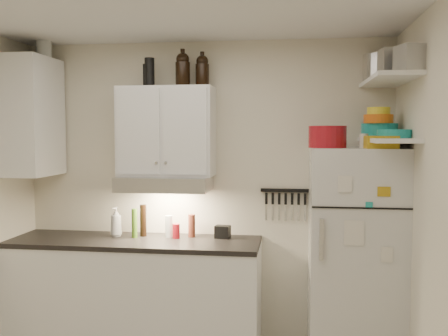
# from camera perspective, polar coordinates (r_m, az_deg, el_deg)

# --- Properties ---
(back_wall) EXTENTS (3.20, 0.02, 2.60)m
(back_wall) POSITION_cam_1_polar(r_m,az_deg,el_deg) (4.40, -2.15, -2.66)
(back_wall) COLOR beige
(back_wall) RESTS_ON ground
(base_cabinet) EXTENTS (2.10, 0.60, 0.88)m
(base_cabinet) POSITION_cam_1_polar(r_m,az_deg,el_deg) (4.42, -10.10, -14.12)
(base_cabinet) COLOR white
(base_cabinet) RESTS_ON floor
(countertop) EXTENTS (2.10, 0.62, 0.04)m
(countertop) POSITION_cam_1_polar(r_m,az_deg,el_deg) (4.30, -10.18, -8.29)
(countertop) COLOR black
(countertop) RESTS_ON base_cabinet
(upper_cabinet) EXTENTS (0.80, 0.33, 0.75)m
(upper_cabinet) POSITION_cam_1_polar(r_m,az_deg,el_deg) (4.26, -6.57, 4.17)
(upper_cabinet) COLOR white
(upper_cabinet) RESTS_ON back_wall
(side_cabinet) EXTENTS (0.33, 0.55, 1.00)m
(side_cabinet) POSITION_cam_1_polar(r_m,az_deg,el_deg) (4.56, -21.05, 5.49)
(side_cabinet) COLOR white
(side_cabinet) RESTS_ON left_wall
(range_hood) EXTENTS (0.76, 0.46, 0.12)m
(range_hood) POSITION_cam_1_polar(r_m,az_deg,el_deg) (4.22, -6.74, -1.74)
(range_hood) COLOR silver
(range_hood) RESTS_ON back_wall
(fridge) EXTENTS (0.70, 0.68, 1.70)m
(fridge) POSITION_cam_1_polar(r_m,az_deg,el_deg) (4.10, 14.70, -9.68)
(fridge) COLOR silver
(fridge) RESTS_ON floor
(shelf_hi) EXTENTS (0.30, 0.95, 0.03)m
(shelf_hi) POSITION_cam_1_polar(r_m,az_deg,el_deg) (3.90, 18.26, 9.53)
(shelf_hi) COLOR white
(shelf_hi) RESTS_ON right_wall
(shelf_lo) EXTENTS (0.30, 0.95, 0.03)m
(shelf_lo) POSITION_cam_1_polar(r_m,az_deg,el_deg) (3.88, 18.12, 3.05)
(shelf_lo) COLOR white
(shelf_lo) RESTS_ON right_wall
(knife_strip) EXTENTS (0.42, 0.02, 0.03)m
(knife_strip) POSITION_cam_1_polar(r_m,az_deg,el_deg) (4.31, 7.01, -2.56)
(knife_strip) COLOR black
(knife_strip) RESTS_ON back_wall
(dutch_oven) EXTENTS (0.37, 0.37, 0.17)m
(dutch_oven) POSITION_cam_1_polar(r_m,az_deg,el_deg) (3.89, 11.73, 3.51)
(dutch_oven) COLOR maroon
(dutch_oven) RESTS_ON fridge
(book_stack) EXTENTS (0.23, 0.28, 0.09)m
(book_stack) POSITION_cam_1_polar(r_m,az_deg,el_deg) (3.82, 17.40, 2.84)
(book_stack) COLOR #B99017
(book_stack) RESTS_ON fridge
(spice_jar) EXTENTS (0.07, 0.07, 0.11)m
(spice_jar) POSITION_cam_1_polar(r_m,az_deg,el_deg) (3.89, 15.68, 3.01)
(spice_jar) COLOR silver
(spice_jar) RESTS_ON fridge
(stock_pot) EXTENTS (0.31, 0.31, 0.22)m
(stock_pot) POSITION_cam_1_polar(r_m,az_deg,el_deg) (4.28, 17.69, 10.75)
(stock_pot) COLOR silver
(stock_pot) RESTS_ON shelf_hi
(tin_a) EXTENTS (0.20, 0.19, 0.19)m
(tin_a) POSITION_cam_1_polar(r_m,az_deg,el_deg) (3.78, 18.82, 11.36)
(tin_a) COLOR #AAAAAD
(tin_a) RESTS_ON shelf_hi
(tin_b) EXTENTS (0.22, 0.22, 0.17)m
(tin_b) POSITION_cam_1_polar(r_m,az_deg,el_deg) (3.55, 20.62, 11.66)
(tin_b) COLOR #AAAAAD
(tin_b) RESTS_ON shelf_hi
(bowl_teal) EXTENTS (0.28, 0.28, 0.11)m
(bowl_teal) POSITION_cam_1_polar(r_m,az_deg,el_deg) (4.10, 17.33, 4.10)
(bowl_teal) COLOR teal
(bowl_teal) RESTS_ON shelf_lo
(bowl_orange) EXTENTS (0.22, 0.22, 0.07)m
(bowl_orange) POSITION_cam_1_polar(r_m,az_deg,el_deg) (4.05, 17.23, 5.37)
(bowl_orange) COLOR orange
(bowl_orange) RESTS_ON bowl_teal
(bowl_yellow) EXTENTS (0.17, 0.17, 0.06)m
(bowl_yellow) POSITION_cam_1_polar(r_m,az_deg,el_deg) (4.05, 17.25, 6.24)
(bowl_yellow) COLOR yellow
(bowl_yellow) RESTS_ON bowl_orange
(plates) EXTENTS (0.30, 0.30, 0.06)m
(plates) POSITION_cam_1_polar(r_m,az_deg,el_deg) (3.84, 18.89, 3.72)
(plates) COLOR teal
(plates) RESTS_ON shelf_lo
(growler_a) EXTENTS (0.15, 0.15, 0.29)m
(growler_a) POSITION_cam_1_polar(r_m,az_deg,el_deg) (4.27, -4.74, 11.19)
(growler_a) COLOR black
(growler_a) RESTS_ON upper_cabinet
(growler_b) EXTENTS (0.13, 0.13, 0.27)m
(growler_b) POSITION_cam_1_polar(r_m,az_deg,el_deg) (4.27, -2.50, 11.06)
(growler_b) COLOR black
(growler_b) RESTS_ON upper_cabinet
(thermos_a) EXTENTS (0.10, 0.10, 0.24)m
(thermos_a) POSITION_cam_1_polar(r_m,az_deg,el_deg) (4.30, -8.50, 10.76)
(thermos_a) COLOR black
(thermos_a) RESTS_ON upper_cabinet
(thermos_b) EXTENTS (0.08, 0.08, 0.20)m
(thermos_b) POSITION_cam_1_polar(r_m,az_deg,el_deg) (4.36, -8.80, 10.38)
(thermos_b) COLOR black
(thermos_b) RESTS_ON upper_cabinet
(side_jar) EXTENTS (0.14, 0.14, 0.18)m
(side_jar) POSITION_cam_1_polar(r_m,az_deg,el_deg) (4.66, -19.90, 12.74)
(side_jar) COLOR silver
(side_jar) RESTS_ON side_cabinet
(soap_bottle) EXTENTS (0.14, 0.14, 0.28)m
(soap_bottle) POSITION_cam_1_polar(r_m,az_deg,el_deg) (4.42, -12.24, -5.84)
(soap_bottle) COLOR white
(soap_bottle) RESTS_ON countertop
(pepper_mill) EXTENTS (0.06, 0.06, 0.19)m
(pepper_mill) POSITION_cam_1_polar(r_m,az_deg,el_deg) (4.31, -3.71, -6.61)
(pepper_mill) COLOR brown
(pepper_mill) RESTS_ON countertop
(oil_bottle) EXTENTS (0.05, 0.05, 0.25)m
(oil_bottle) POSITION_cam_1_polar(r_m,az_deg,el_deg) (4.34, -10.20, -6.22)
(oil_bottle) COLOR #44701C
(oil_bottle) RESTS_ON countertop
(vinegar_bottle) EXTENTS (0.07, 0.07, 0.28)m
(vinegar_bottle) POSITION_cam_1_polar(r_m,az_deg,el_deg) (4.39, -9.22, -5.93)
(vinegar_bottle) COLOR black
(vinegar_bottle) RESTS_ON countertop
(clear_bottle) EXTENTS (0.08, 0.08, 0.19)m
(clear_bottle) POSITION_cam_1_polar(r_m,az_deg,el_deg) (4.31, -6.32, -6.66)
(clear_bottle) COLOR silver
(clear_bottle) RESTS_ON countertop
(red_jar) EXTENTS (0.08, 0.08, 0.12)m
(red_jar) POSITION_cam_1_polar(r_m,az_deg,el_deg) (4.27, -5.49, -7.18)
(red_jar) COLOR maroon
(red_jar) RESTS_ON countertop
(caddy) EXTENTS (0.14, 0.11, 0.11)m
(caddy) POSITION_cam_1_polar(r_m,az_deg,el_deg) (4.27, -0.16, -7.31)
(caddy) COLOR black
(caddy) RESTS_ON countertop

